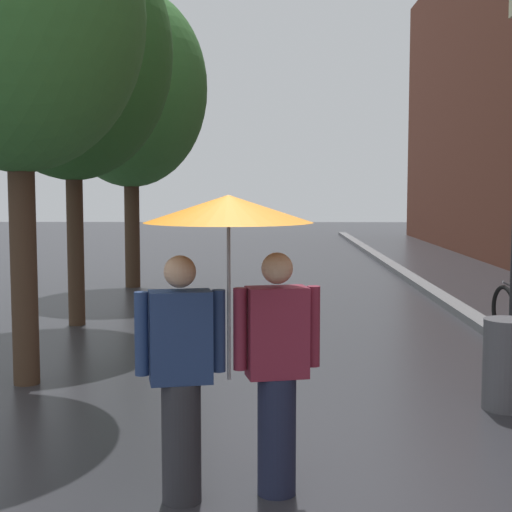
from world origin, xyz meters
TOP-DOWN VIEW (x-y plane):
  - ground_plane at (0.00, 0.00)m, footprint 80.00×80.00m
  - kerb_strip at (3.20, 10.00)m, footprint 0.30×36.00m
  - street_tree_0 at (-2.50, 2.85)m, footprint 2.61×2.61m
  - street_tree_1 at (-2.84, 6.27)m, footprint 2.96×2.96m
  - street_tree_2 at (-2.79, 10.63)m, footprint 3.14×3.14m
  - couple_under_umbrella at (-0.20, -0.04)m, footprint 1.21×1.11m
  - litter_bin at (2.28, 2.02)m, footprint 0.44×0.44m

SIDE VIEW (x-z plane):
  - ground_plane at x=0.00m, z-range 0.00..0.00m
  - kerb_strip at x=3.20m, z-range 0.00..0.12m
  - litter_bin at x=2.28m, z-range 0.00..0.85m
  - couple_under_umbrella at x=-0.20m, z-range 0.34..2.36m
  - street_tree_0 at x=-2.50m, z-range 1.09..6.49m
  - street_tree_1 at x=-2.84m, z-range 1.07..7.00m
  - street_tree_2 at x=-2.79m, z-range 1.02..7.11m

